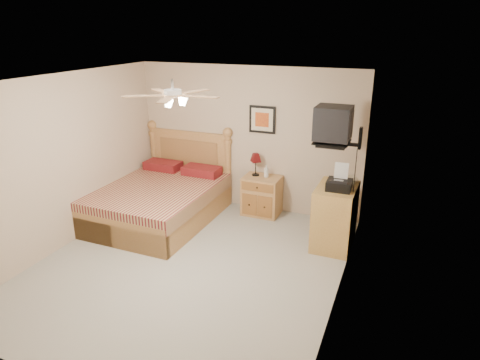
% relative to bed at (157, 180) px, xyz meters
% --- Properties ---
extents(floor, '(4.50, 4.50, 0.00)m').
position_rel_bed_xyz_m(floor, '(1.17, -1.12, -0.72)').
color(floor, gray).
rests_on(floor, ground).
extents(ceiling, '(4.00, 4.50, 0.04)m').
position_rel_bed_xyz_m(ceiling, '(1.17, -1.12, 1.78)').
color(ceiling, white).
rests_on(ceiling, ground).
extents(wall_back, '(4.00, 0.04, 2.50)m').
position_rel_bed_xyz_m(wall_back, '(1.17, 1.13, 0.53)').
color(wall_back, tan).
rests_on(wall_back, ground).
extents(wall_front, '(4.00, 0.04, 2.50)m').
position_rel_bed_xyz_m(wall_front, '(1.17, -3.37, 0.53)').
color(wall_front, tan).
rests_on(wall_front, ground).
extents(wall_left, '(0.04, 4.50, 2.50)m').
position_rel_bed_xyz_m(wall_left, '(-0.83, -1.12, 0.53)').
color(wall_left, tan).
rests_on(wall_left, ground).
extents(wall_right, '(0.04, 4.50, 2.50)m').
position_rel_bed_xyz_m(wall_right, '(3.17, -1.12, 0.53)').
color(wall_right, tan).
rests_on(wall_right, ground).
extents(bed, '(1.74, 2.26, 1.44)m').
position_rel_bed_xyz_m(bed, '(0.00, 0.00, 0.00)').
color(bed, '#A67834').
rests_on(bed, ground).
extents(nightstand, '(0.63, 0.47, 0.68)m').
position_rel_bed_xyz_m(nightstand, '(1.53, 0.88, -0.38)').
color(nightstand, '#A3753E').
rests_on(nightstand, ground).
extents(table_lamp, '(0.23, 0.23, 0.39)m').
position_rel_bed_xyz_m(table_lamp, '(1.39, 0.93, 0.15)').
color(table_lamp, '#500C0E').
rests_on(table_lamp, nightstand).
extents(lotion_bottle, '(0.09, 0.09, 0.21)m').
position_rel_bed_xyz_m(lotion_bottle, '(1.59, 0.91, 0.06)').
color(lotion_bottle, silver).
rests_on(lotion_bottle, nightstand).
extents(framed_picture, '(0.46, 0.04, 0.46)m').
position_rel_bed_xyz_m(framed_picture, '(1.44, 1.11, 0.90)').
color(framed_picture, black).
rests_on(framed_picture, wall_back).
extents(dresser, '(0.56, 0.80, 0.94)m').
position_rel_bed_xyz_m(dresser, '(2.90, 0.19, -0.25)').
color(dresser, '#A67638').
rests_on(dresser, ground).
extents(fax_machine, '(0.35, 0.37, 0.36)m').
position_rel_bed_xyz_m(fax_machine, '(2.94, 0.09, 0.40)').
color(fax_machine, black).
rests_on(fax_machine, dresser).
extents(magazine_lower, '(0.22, 0.29, 0.03)m').
position_rel_bed_xyz_m(magazine_lower, '(2.90, 0.47, 0.23)').
color(magazine_lower, beige).
rests_on(magazine_lower, dresser).
extents(magazine_upper, '(0.30, 0.34, 0.02)m').
position_rel_bed_xyz_m(magazine_upper, '(2.93, 0.47, 0.26)').
color(magazine_upper, tan).
rests_on(magazine_upper, magazine_lower).
extents(wall_tv, '(0.56, 0.46, 0.58)m').
position_rel_bed_xyz_m(wall_tv, '(2.92, 0.22, 1.09)').
color(wall_tv, black).
rests_on(wall_tv, wall_right).
extents(ceiling_fan, '(1.14, 1.14, 0.28)m').
position_rel_bed_xyz_m(ceiling_fan, '(1.17, -1.32, 1.64)').
color(ceiling_fan, white).
rests_on(ceiling_fan, ceiling).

